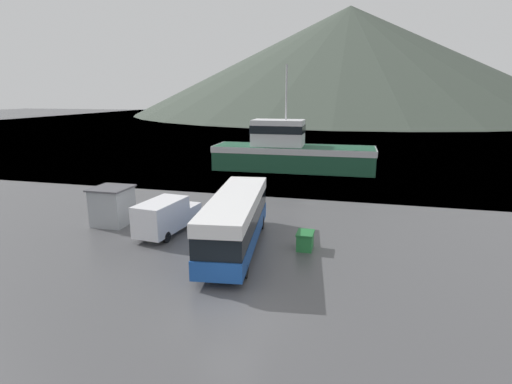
{
  "coord_description": "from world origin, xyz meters",
  "views": [
    {
      "loc": [
        4.77,
        -14.3,
        9.13
      ],
      "look_at": [
        -2.3,
        13.68,
        2.0
      ],
      "focal_mm": 28.0,
      "sensor_mm": 36.0,
      "label": 1
    }
  ],
  "objects_px": {
    "dock_kiosk": "(112,206)",
    "tour_bus": "(236,219)",
    "delivery_van": "(166,216)",
    "fishing_boat": "(290,151)",
    "storage_bin": "(305,240)"
  },
  "relations": [
    {
      "from": "tour_bus",
      "to": "fishing_boat",
      "type": "xyz_separation_m",
      "value": [
        -1.06,
        26.29,
        0.42
      ]
    },
    {
      "from": "delivery_van",
      "to": "fishing_boat",
      "type": "xyz_separation_m",
      "value": [
        4.21,
        24.84,
        1.03
      ]
    },
    {
      "from": "tour_bus",
      "to": "dock_kiosk",
      "type": "bearing_deg",
      "value": 159.67
    },
    {
      "from": "tour_bus",
      "to": "delivery_van",
      "type": "relative_size",
      "value": 1.95
    },
    {
      "from": "delivery_van",
      "to": "dock_kiosk",
      "type": "bearing_deg",
      "value": 175.29
    },
    {
      "from": "dock_kiosk",
      "to": "tour_bus",
      "type": "bearing_deg",
      "value": -13.33
    },
    {
      "from": "fishing_boat",
      "to": "storage_bin",
      "type": "relative_size",
      "value": 14.07
    },
    {
      "from": "tour_bus",
      "to": "storage_bin",
      "type": "distance_m",
      "value": 4.38
    },
    {
      "from": "tour_bus",
      "to": "delivery_van",
      "type": "xyz_separation_m",
      "value": [
        -5.27,
        1.45,
        -0.61
      ]
    },
    {
      "from": "storage_bin",
      "to": "delivery_van",
      "type": "bearing_deg",
      "value": 176.91
    },
    {
      "from": "delivery_van",
      "to": "tour_bus",
      "type": "bearing_deg",
      "value": -9.15
    },
    {
      "from": "storage_bin",
      "to": "dock_kiosk",
      "type": "relative_size",
      "value": 0.51
    },
    {
      "from": "fishing_boat",
      "to": "dock_kiosk",
      "type": "relative_size",
      "value": 7.19
    },
    {
      "from": "tour_bus",
      "to": "storage_bin",
      "type": "relative_size",
      "value": 8.07
    },
    {
      "from": "fishing_boat",
      "to": "dock_kiosk",
      "type": "xyz_separation_m",
      "value": [
        -8.84,
        -23.94,
        -0.91
      ]
    }
  ]
}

